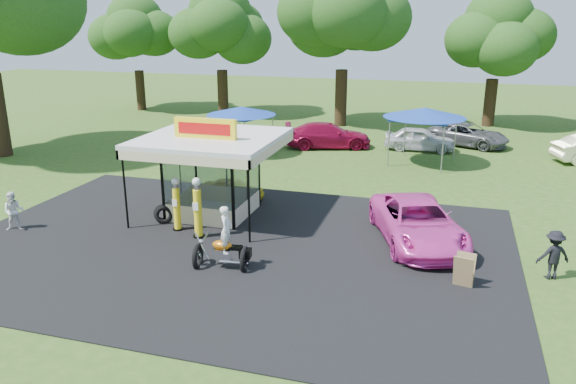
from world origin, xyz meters
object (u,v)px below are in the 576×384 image
at_px(motorcycle, 225,244).
at_px(bg_car_d, 468,135).
at_px(gas_pump_right, 198,209).
at_px(tent_east, 425,113).
at_px(bg_car_c, 420,139).
at_px(kiosk_car, 233,189).
at_px(tent_west, 241,111).
at_px(spectator_west, 14,211).
at_px(gas_station_kiosk, 213,174).
at_px(gas_pump_left, 177,205).
at_px(pink_sedan, 418,222).
at_px(spectator_east_a, 554,255).
at_px(bg_car_b, 328,135).
at_px(bg_car_a, 213,129).
at_px(a_frame_sign, 464,271).

relative_size(motorcycle, bg_car_d, 0.44).
relative_size(gas_pump_right, tent_east, 0.52).
xyz_separation_m(gas_pump_right, bg_car_c, (6.94, 17.26, -0.41)).
distance_m(kiosk_car, tent_west, 9.10).
xyz_separation_m(kiosk_car, spectator_west, (-6.69, -6.11, 0.30)).
height_order(gas_pump_right, kiosk_car, gas_pump_right).
distance_m(gas_station_kiosk, tent_east, 13.78).
height_order(gas_pump_left, kiosk_car, gas_pump_left).
bearing_deg(gas_pump_left, motorcycle, -40.70).
xyz_separation_m(pink_sedan, spectator_east_a, (4.34, -1.83, 0.02)).
relative_size(gas_station_kiosk, spectator_west, 3.46).
bearing_deg(pink_sedan, tent_east, 72.76).
bearing_deg(tent_west, motorcycle, -70.90).
distance_m(kiosk_car, spectator_east_a, 13.64).
height_order(gas_pump_right, spectator_east_a, gas_pump_right).
bearing_deg(bg_car_b, tent_east, -130.38).
bearing_deg(bg_car_c, gas_station_kiosk, 152.97).
bearing_deg(spectator_west, gas_pump_left, -16.87).
bearing_deg(gas_pump_left, bg_car_a, 109.22).
bearing_deg(bg_car_a, gas_pump_left, -140.21).
height_order(a_frame_sign, bg_car_a, bg_car_a).
distance_m(kiosk_car, tent_east, 12.23).
bearing_deg(pink_sedan, bg_car_a, 114.80).
xyz_separation_m(bg_car_d, tent_east, (-2.53, -5.61, 2.18)).
height_order(gas_pump_left, tent_east, tent_east).
height_order(motorcycle, pink_sedan, motorcycle).
bearing_deg(gas_pump_right, tent_west, 104.18).
bearing_deg(motorcycle, bg_car_d, 62.34).
relative_size(a_frame_sign, tent_east, 0.23).
xyz_separation_m(spectator_east_a, bg_car_b, (-10.99, 16.32, -0.02)).
xyz_separation_m(gas_station_kiosk, motorcycle, (2.53, -4.83, -0.90)).
relative_size(bg_car_b, tent_west, 1.31).
xyz_separation_m(pink_sedan, spectator_west, (-15.13, -3.21, -0.01)).
height_order(pink_sedan, bg_car_c, pink_sedan).
bearing_deg(a_frame_sign, gas_pump_right, -176.29).
height_order(spectator_east_a, bg_car_d, spectator_east_a).
bearing_deg(gas_pump_right, bg_car_a, 112.12).
relative_size(motorcycle, tent_east, 0.50).
height_order(a_frame_sign, tent_east, tent_east).
bearing_deg(gas_pump_right, bg_car_c, 68.11).
bearing_deg(bg_car_b, gas_pump_right, 157.74).
xyz_separation_m(gas_station_kiosk, gas_pump_left, (-0.58, -2.14, -0.75)).
bearing_deg(pink_sedan, bg_car_d, 63.59).
xyz_separation_m(gas_pump_right, kiosk_car, (-0.53, 4.81, -0.65)).
bearing_deg(motorcycle, spectator_west, 166.43).
xyz_separation_m(pink_sedan, bg_car_b, (-6.64, 14.50, -0.00)).
bearing_deg(gas_pump_right, pink_sedan, 13.53).
distance_m(gas_pump_right, tent_west, 13.70).
xyz_separation_m(motorcycle, spectator_west, (-9.22, 0.92, -0.10)).
height_order(bg_car_c, tent_east, tent_east).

